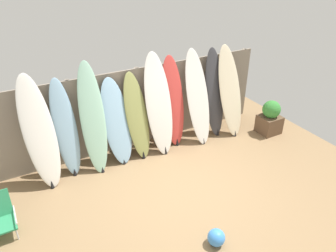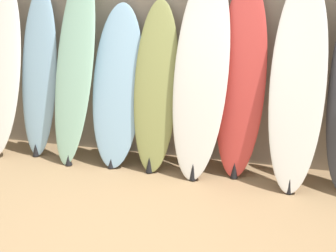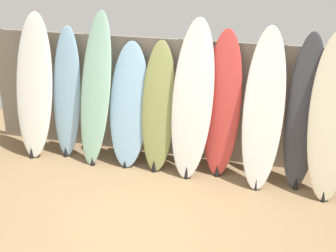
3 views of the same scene
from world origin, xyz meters
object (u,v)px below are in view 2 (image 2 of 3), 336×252
at_px(surfboard_skyblue_3, 118,86).
at_px(surfboard_olive_4, 156,87).
at_px(surfboard_skyblue_1, 39,73).
at_px(surfboard_seafoam_2, 75,66).
at_px(surfboard_white_5, 201,74).
at_px(surfboard_red_6, 241,80).
at_px(surfboard_white_7, 298,82).

xyz_separation_m(surfboard_skyblue_3, surfboard_olive_4, (0.45, -0.01, 0.02)).
distance_m(surfboard_skyblue_1, surfboard_seafoam_2, 0.54).
height_order(surfboard_skyblue_3, surfboard_white_5, surfboard_white_5).
bearing_deg(surfboard_red_6, surfboard_seafoam_2, -177.02).
bearing_deg(surfboard_olive_4, surfboard_white_7, -2.48).
bearing_deg(surfboard_white_5, surfboard_skyblue_1, 176.95).
height_order(surfboard_skyblue_3, surfboard_red_6, surfboard_red_6).
xyz_separation_m(surfboard_olive_4, surfboard_white_5, (0.50, -0.03, 0.17)).
bearing_deg(surfboard_skyblue_1, surfboard_olive_4, -2.78).
distance_m(surfboard_skyblue_3, surfboard_white_5, 0.96).
distance_m(surfboard_seafoam_2, surfboard_red_6, 1.84).
xyz_separation_m(surfboard_white_5, surfboard_red_6, (0.40, 0.09, -0.06)).
xyz_separation_m(surfboard_olive_4, surfboard_red_6, (0.90, 0.06, 0.11)).
distance_m(surfboard_seafoam_2, surfboard_olive_4, 0.95).
bearing_deg(surfboard_white_7, surfboard_skyblue_1, 177.37).
distance_m(surfboard_skyblue_1, surfboard_white_7, 2.92).
xyz_separation_m(surfboard_seafoam_2, surfboard_skyblue_3, (0.49, 0.04, -0.21)).
bearing_deg(surfboard_olive_4, surfboard_red_6, 3.90).
bearing_deg(surfboard_skyblue_3, surfboard_white_5, -2.60).
xyz_separation_m(surfboard_olive_4, surfboard_white_7, (1.46, -0.06, 0.14)).
distance_m(surfboard_white_5, surfboard_red_6, 0.42).
bearing_deg(surfboard_skyblue_3, surfboard_white_7, -2.18).
bearing_deg(surfboard_white_5, surfboard_white_7, -1.77).
bearing_deg(surfboard_white_7, surfboard_seafoam_2, 179.31).
relative_size(surfboard_skyblue_1, surfboard_red_6, 0.96).
relative_size(surfboard_white_5, surfboard_white_7, 1.03).
relative_size(surfboard_white_5, surfboard_red_6, 1.06).
relative_size(surfboard_skyblue_1, surfboard_olive_4, 1.07).
distance_m(surfboard_skyblue_1, surfboard_olive_4, 1.46).
relative_size(surfboard_olive_4, surfboard_red_6, 0.90).
bearing_deg(surfboard_seafoam_2, surfboard_white_5, 0.04).
bearing_deg(surfboard_white_7, surfboard_white_5, 178.23).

